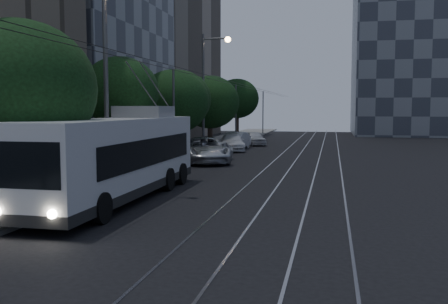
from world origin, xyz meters
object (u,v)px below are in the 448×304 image
Objects in this scene: pickup_silver at (205,150)px; streetlamp_far at (208,82)px; streetlamp_near at (114,61)px; car_white_a at (215,151)px; car_white_b at (232,142)px; trolleybus at (118,157)px; car_white_d at (254,138)px; car_white_c at (235,141)px.

pickup_silver is 0.65× the size of streetlamp_far.
pickup_silver is at bearing 87.22° from streetlamp_near.
streetlamp_far is at bearing 113.41° from car_white_a.
car_white_b is at bearing 72.03° from streetlamp_far.
pickup_silver is at bearing -118.81° from car_white_a.
streetlamp_near is at bearing -106.22° from car_white_b.
pickup_silver is at bearing 90.17° from trolleybus.
streetlamp_near reaches higher than trolleybus.
streetlamp_far is at bearing -125.59° from car_white_d.
car_white_a is 0.91× the size of car_white_c.
trolleybus reaches higher than car_white_d.
streetlamp_near is 18.54m from streetlamp_far.
car_white_c is (-0.20, 25.32, -0.96)m from trolleybus.
streetlamp_far is (-1.16, -3.59, 4.98)m from car_white_b.
car_white_c is at bearing 97.93° from car_white_a.
car_white_c reaches higher than car_white_d.
car_white_b is 1.07× the size of car_white_c.
streetlamp_far is (-1.09, -5.44, 4.93)m from car_white_c.
car_white_b is 0.53× the size of streetlamp_far.
car_white_b is at bearing 67.67° from pickup_silver.
streetlamp_far reaches higher than streetlamp_near.
car_white_b is at bearing 90.15° from trolleybus.
car_white_d is at bearing 87.06° from car_white_c.
trolleybus is 2.06× the size of pickup_silver.
trolleybus reaches higher than car_white_c.
car_white_a is 10.52m from car_white_c.
car_white_a is 7.31m from streetlamp_far.
pickup_silver reaches higher than car_white_b.
car_white_c is 0.50× the size of streetlamp_near.
streetlamp_far reaches higher than trolleybus.
streetlamp_near is (-0.57, -22.12, 4.87)m from car_white_b.
car_white_d is (0.81, 16.31, -0.15)m from pickup_silver.
car_white_a is 14.37m from streetlamp_near.
car_white_d is at bearing 79.03° from streetlamp_far.
trolleybus is 2.71× the size of car_white_c.
streetlamp_near is (-0.70, 1.35, 3.86)m from trolleybus.
trolleybus is 3.07× the size of car_white_d.
trolleybus is 25.34m from car_white_c.
trolleybus is 14.04m from pickup_silver.
streetlamp_near is (-1.43, -28.97, 4.89)m from car_white_d.
car_white_d is at bearing 87.18° from streetlamp_near.
car_white_c is 5.09m from car_white_d.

